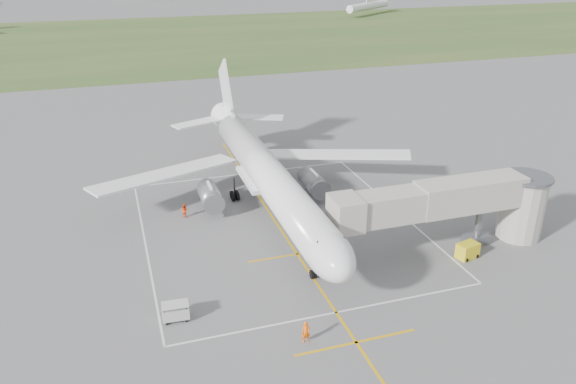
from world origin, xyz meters
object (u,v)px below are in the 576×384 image
object	(u,v)px
jet_bridge	(462,204)
ramp_worker_nose	(306,332)
airliner	(266,173)
ramp_worker_wing	(185,210)
baggage_cart	(176,312)
gpu_unit	(468,251)

from	to	relation	value
jet_bridge	ramp_worker_nose	distance (m)	21.79
jet_bridge	airliner	bearing A→B (deg)	137.81
airliner	ramp_worker_wing	bearing A→B (deg)	174.25
airliner	baggage_cart	bearing A→B (deg)	-125.77
ramp_worker_wing	airliner	bearing A→B (deg)	-143.49
ramp_worker_nose	ramp_worker_wing	world-z (taller)	ramp_worker_nose
gpu_unit	ramp_worker_wing	bearing A→B (deg)	132.04
baggage_cart	ramp_worker_nose	world-z (taller)	ramp_worker_nose
jet_bridge	gpu_unit	xyz separation A→B (m)	(-0.25, -2.17, -3.99)
ramp_worker_nose	airliner	bearing A→B (deg)	88.47
baggage_cart	ramp_worker_wing	xyz separation A→B (m)	(3.47, 18.56, 0.01)
airliner	ramp_worker_nose	bearing A→B (deg)	-98.81
airliner	ramp_worker_wing	xyz separation A→B (m)	(-9.23, 0.93, -3.62)
jet_bridge	baggage_cart	xyz separation A→B (m)	(-28.42, -3.38, -3.98)
gpu_unit	baggage_cart	size ratio (longest dim) A/B	1.02
gpu_unit	ramp_worker_wing	xyz separation A→B (m)	(-24.71, 17.34, 0.02)
jet_bridge	baggage_cart	bearing A→B (deg)	-173.22
baggage_cart	ramp_worker_nose	bearing A→B (deg)	-29.12
jet_bridge	ramp_worker_wing	distance (m)	29.48
gpu_unit	baggage_cart	world-z (taller)	gpu_unit
gpu_unit	ramp_worker_wing	distance (m)	30.19
gpu_unit	baggage_cart	xyz separation A→B (m)	(-28.17, -1.21, 0.02)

